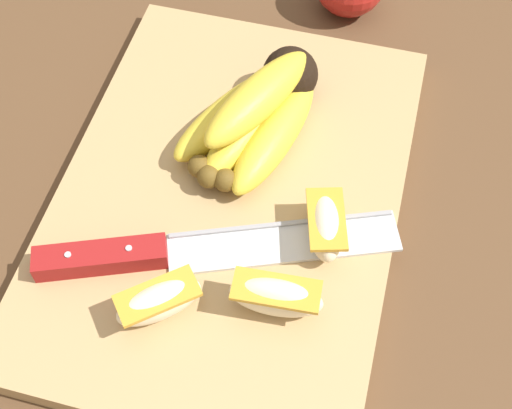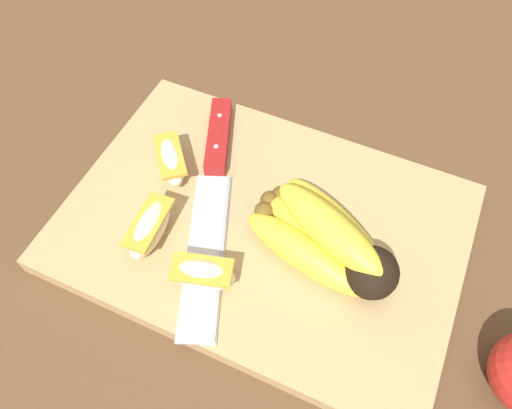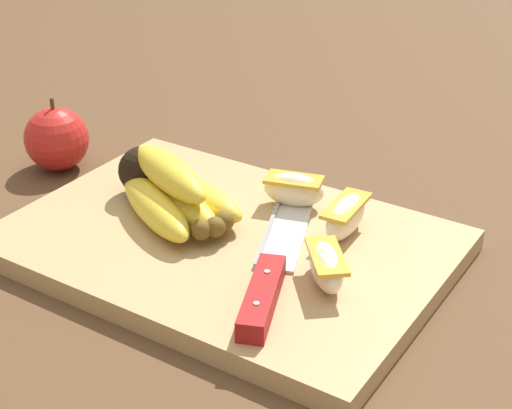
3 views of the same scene
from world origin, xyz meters
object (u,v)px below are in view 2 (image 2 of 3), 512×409
object	(u,v)px
apple_wedge_near	(171,161)
apple_wedge_middle	(150,228)
banana_bunch	(328,241)
apple_wedge_far	(202,275)
chefs_knife	(215,173)

from	to	relation	value
apple_wedge_near	apple_wedge_middle	bearing A→B (deg)	-73.61
banana_bunch	apple_wedge_far	size ratio (longest dim) A/B	2.39
banana_bunch	apple_wedge_middle	xyz separation A→B (m)	(-0.16, -0.05, -0.00)
banana_bunch	apple_wedge_far	bearing A→B (deg)	-140.34
chefs_knife	apple_wedge_middle	world-z (taller)	apple_wedge_middle
chefs_knife	apple_wedge_middle	distance (m)	0.10
chefs_knife	apple_wedge_middle	bearing A→B (deg)	-103.03
chefs_knife	apple_wedge_far	xyz separation A→B (m)	(0.05, -0.11, 0.01)
apple_wedge_far	apple_wedge_near	bearing A→B (deg)	131.61
apple_wedge_near	chefs_knife	bearing A→B (deg)	14.28
banana_bunch	chefs_knife	xyz separation A→B (m)	(-0.14, 0.04, -0.02)
chefs_knife	apple_wedge_far	world-z (taller)	apple_wedge_far
chefs_knife	apple_wedge_far	size ratio (longest dim) A/B	4.20
apple_wedge_near	apple_wedge_far	distance (m)	0.14
banana_bunch	apple_wedge_middle	size ratio (longest dim) A/B	2.20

